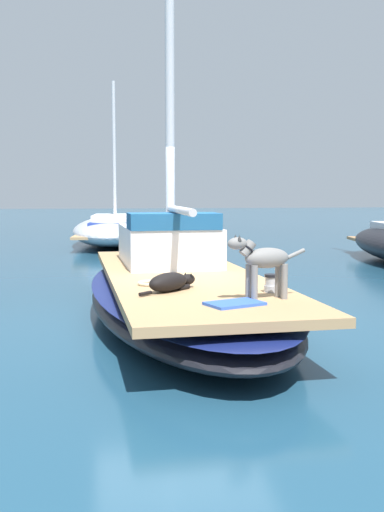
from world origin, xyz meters
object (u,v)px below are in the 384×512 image
Objects in this scene: sailboat_main at (181,296)px; coiled_rope at (151,283)px; moored_boat_far_astern at (114,229)px; dog_black at (170,282)px; dog_grey at (263,260)px; deck_towel at (235,304)px; deck_winch at (271,284)px.

coiled_rope is at bearing -117.27° from sailboat_main.
dog_black is at bearing -89.07° from moored_boat_far_astern.
deck_towel is (-0.37, -0.26, -0.41)m from dog_grey.
dog_black is 0.10× the size of moored_boat_far_astern.
sailboat_main is 34.91× the size of deck_winch.
dog_grey is 2.87× the size of coiled_rope.
deck_winch reaches higher than coiled_rope.
coiled_rope is 0.58× the size of deck_towel.
moored_boat_far_astern reaches higher than deck_winch.
dog_black is 3.62× the size of deck_winch.
coiled_rope reaches higher than sailboat_main.
sailboat_main is 22.63× the size of coiled_rope.
coiled_rope is 13.73m from moored_boat_far_astern.
deck_winch is 0.03× the size of moored_boat_far_astern.
deck_towel is at bearing -63.61° from coiled_rope.
dog_black reaches higher than deck_towel.
dog_black reaches higher than sailboat_main.
coiled_rope reaches higher than deck_towel.
dog_grey is at bearing -37.33° from dog_black.
moored_boat_far_astern reaches higher than coiled_rope.
coiled_rope is at bearing 132.40° from dog_grey.
deck_towel is at bearing -130.57° from deck_winch.
coiled_rope is 1.63m from deck_towel.
coiled_rope is at bearing 149.42° from deck_winch.
coiled_rope is at bearing 116.39° from deck_towel.
deck_winch is (1.13, -0.27, -0.01)m from dog_black.
dog_black is at bearing -102.56° from sailboat_main.
moored_boat_far_astern is at bearing 94.38° from dog_grey.
coiled_rope is at bearing -89.81° from moored_boat_far_astern.
dog_grey is 4.43× the size of deck_winch.
sailboat_main is at bearing 77.44° from dog_black.
deck_winch is at bearing 62.81° from dog_grey.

